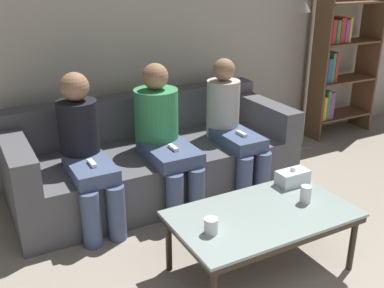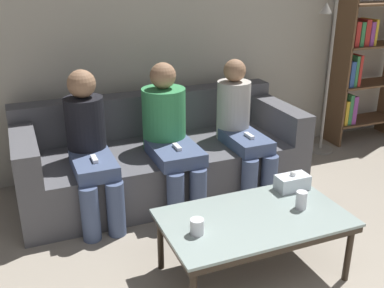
% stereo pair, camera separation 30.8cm
% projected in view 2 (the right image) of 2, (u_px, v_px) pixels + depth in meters
% --- Properties ---
extents(wall_back, '(12.00, 0.06, 2.60)m').
position_uv_depth(wall_back, '(138.00, 28.00, 3.92)').
color(wall_back, '#B7B2A3').
rests_on(wall_back, ground_plane).
extents(couch, '(2.33, 0.94, 0.77)m').
position_uv_depth(couch, '(161.00, 157.00, 3.83)').
color(couch, '#515156').
rests_on(couch, ground_plane).
extents(coffee_table, '(1.11, 0.64, 0.41)m').
position_uv_depth(coffee_table, '(254.00, 222.00, 2.69)').
color(coffee_table, '#8C9E99').
rests_on(coffee_table, ground_plane).
extents(cup_near_left, '(0.08, 0.08, 0.09)m').
position_uv_depth(cup_near_left, '(197.00, 227.00, 2.49)').
color(cup_near_left, silver).
rests_on(cup_near_left, coffee_table).
extents(cup_near_right, '(0.07, 0.07, 0.11)m').
position_uv_depth(cup_near_right, '(301.00, 200.00, 2.74)').
color(cup_near_right, silver).
rests_on(cup_near_right, coffee_table).
extents(tissue_box, '(0.22, 0.12, 0.13)m').
position_uv_depth(tissue_box, '(292.00, 182.00, 2.98)').
color(tissue_box, silver).
rests_on(tissue_box, coffee_table).
extents(bookshelf, '(0.80, 0.32, 1.65)m').
position_uv_depth(bookshelf, '(361.00, 66.00, 4.73)').
color(bookshelf, brown).
rests_on(bookshelf, ground_plane).
extents(standing_lamp, '(0.31, 0.26, 1.70)m').
position_uv_depth(standing_lamp, '(332.00, 50.00, 4.34)').
color(standing_lamp, gray).
rests_on(standing_lamp, ground_plane).
extents(seated_person_left_end, '(0.31, 0.69, 1.11)m').
position_uv_depth(seated_person_left_end, '(90.00, 144.00, 3.30)').
color(seated_person_left_end, '#47567A').
rests_on(seated_person_left_end, ground_plane).
extents(seated_person_mid_left, '(0.35, 0.73, 1.11)m').
position_uv_depth(seated_person_mid_left, '(169.00, 131.00, 3.53)').
color(seated_person_mid_left, '#47567A').
rests_on(seated_person_mid_left, ground_plane).
extents(seated_person_mid_right, '(0.31, 0.69, 1.09)m').
position_uv_depth(seated_person_mid_right, '(240.00, 125.00, 3.73)').
color(seated_person_mid_right, '#47567A').
rests_on(seated_person_mid_right, ground_plane).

